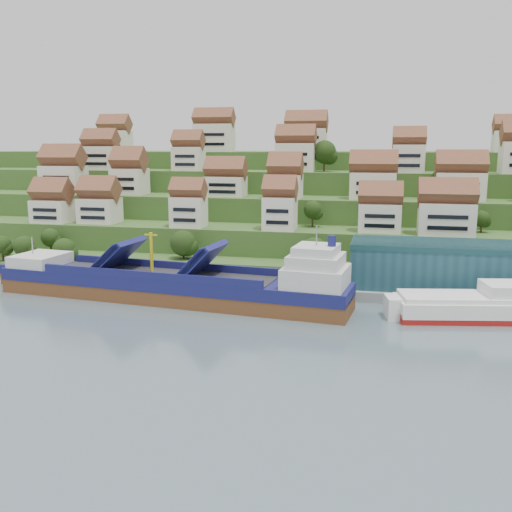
# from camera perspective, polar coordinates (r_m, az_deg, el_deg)

# --- Properties ---
(ground) EXTENTS (300.00, 300.00, 0.00)m
(ground) POSITION_cam_1_polar(r_m,az_deg,el_deg) (119.97, -1.59, -4.98)
(ground) COLOR slate
(ground) RESTS_ON ground
(quay) EXTENTS (180.00, 14.00, 2.20)m
(quay) POSITION_cam_1_polar(r_m,az_deg,el_deg) (131.01, 8.57, -3.24)
(quay) COLOR gray
(quay) RESTS_ON ground
(pebble_beach) EXTENTS (45.00, 20.00, 1.00)m
(pebble_beach) POSITION_cam_1_polar(r_m,az_deg,el_deg) (154.44, -21.79, -1.98)
(pebble_beach) COLOR gray
(pebble_beach) RESTS_ON ground
(hillside) EXTENTS (260.00, 128.00, 31.00)m
(hillside) POSITION_cam_1_polar(r_m,az_deg,el_deg) (218.40, 5.09, 5.01)
(hillside) COLOR #2D4C1E
(hillside) RESTS_ON ground
(hillside_village) EXTENTS (157.46, 64.13, 29.74)m
(hillside_village) POSITION_cam_1_polar(r_m,az_deg,el_deg) (174.13, 3.02, 7.95)
(hillside_village) COLOR silver
(hillside_village) RESTS_ON ground
(hillside_trees) EXTENTS (142.14, 62.48, 31.59)m
(hillside_trees) POSITION_cam_1_polar(r_m,az_deg,el_deg) (159.84, -1.75, 4.73)
(hillside_trees) COLOR #223C14
(hillside_trees) RESTS_ON ground
(warehouse) EXTENTS (60.00, 15.00, 10.00)m
(warehouse) POSITION_cam_1_polar(r_m,az_deg,el_deg) (133.46, 22.54, -1.01)
(warehouse) COLOR #1F4855
(warehouse) RESTS_ON quay
(flagpole) EXTENTS (1.28, 0.16, 8.00)m
(flagpole) POSITION_cam_1_polar(r_m,az_deg,el_deg) (125.00, 7.61, -1.18)
(flagpole) COLOR gray
(flagpole) RESTS_ON quay
(beach_huts) EXTENTS (14.40, 3.70, 2.20)m
(beach_huts) POSITION_cam_1_polar(r_m,az_deg,el_deg) (154.24, -22.70, -1.45)
(beach_huts) COLOR white
(beach_huts) RESTS_ON pebble_beach
(cargo_ship) EXTENTS (79.58, 20.37, 17.47)m
(cargo_ship) POSITION_cam_1_polar(r_m,az_deg,el_deg) (123.83, -7.77, -2.99)
(cargo_ship) COLOR brown
(cargo_ship) RESTS_ON ground
(second_ship) EXTENTS (27.96, 14.68, 7.71)m
(second_ship) POSITION_cam_1_polar(r_m,az_deg,el_deg) (118.01, 20.57, -4.78)
(second_ship) COLOR maroon
(second_ship) RESTS_ON ground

